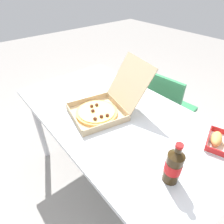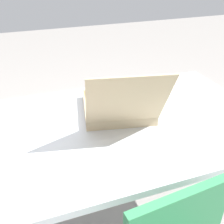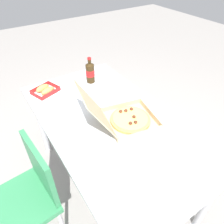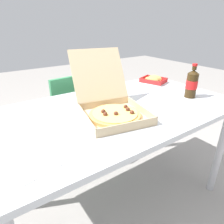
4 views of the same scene
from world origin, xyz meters
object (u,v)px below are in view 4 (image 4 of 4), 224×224
pizza_box_open (112,107)px  cola_bottle (192,83)px  chair (68,113)px  bread_side_box (153,80)px  paper_menu (42,160)px

pizza_box_open → cola_bottle: size_ratio=2.42×
chair → bread_side_box: chair is taller
chair → pizza_box_open: (-0.02, -0.71, 0.31)m
bread_side_box → cola_bottle: 0.40m
pizza_box_open → paper_menu: pizza_box_open is taller
cola_bottle → paper_menu: cola_bottle is taller
chair → paper_menu: size_ratio=3.95×
pizza_box_open → bread_side_box: pizza_box_open is taller
chair → pizza_box_open: 0.78m
bread_side_box → cola_bottle: bearing=-97.2°
cola_bottle → paper_menu: bearing=-173.7°
chair → bread_side_box: (0.62, -0.39, 0.29)m
paper_menu → cola_bottle: bearing=-5.8°
chair → cola_bottle: 1.04m
chair → paper_menu: chair is taller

